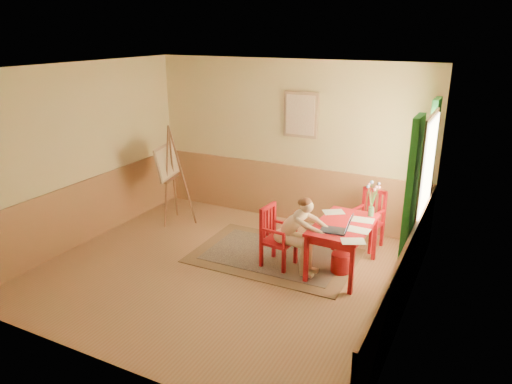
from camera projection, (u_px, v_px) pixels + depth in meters
The scene contains 14 objects.
room at pixel (221, 176), 6.34m from camera, with size 5.04×4.54×2.84m.
wainscot at pixel (249, 219), 7.30m from camera, with size 5.00×4.50×1.00m.
window at pixel (422, 183), 6.25m from camera, with size 0.12×2.01×2.20m.
wall_portrait at pixel (301, 115), 7.93m from camera, with size 0.60×0.05×0.76m.
rug at pixel (274, 256), 7.21m from camera, with size 2.42×1.64×0.02m.
table at pixel (343, 230), 6.59m from camera, with size 0.76×1.22×0.72m.
chair_left at pixel (276, 237), 6.80m from camera, with size 0.45×0.43×0.90m.
chair_back at pixel (369, 219), 7.43m from camera, with size 0.49×0.50×0.91m.
figure at pixel (296, 231), 6.58m from camera, with size 0.84×0.39×1.12m.
laptop at pixel (338, 228), 6.28m from camera, with size 0.43×0.29×0.25m.
papers at pixel (352, 225), 6.50m from camera, with size 0.90×1.19×0.00m.
vase at pixel (372, 200), 6.76m from camera, with size 0.17×0.25×0.51m.
wastebasket at pixel (340, 263), 6.69m from camera, with size 0.27×0.27×0.29m, color #A21A1C.
easel at pixel (169, 166), 8.21m from camera, with size 0.65×0.77×1.73m.
Camera 1 is at (3.15, -5.20, 3.26)m, focal length 33.48 mm.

